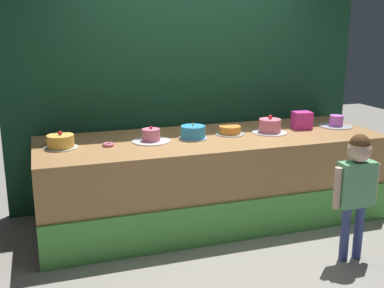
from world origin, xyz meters
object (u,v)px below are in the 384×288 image
(cake_center_left, at_px, (193,132))
(child_figure, at_px, (357,180))
(cake_right, at_px, (270,127))
(cake_center_right, at_px, (230,130))
(pink_box, at_px, (302,120))
(cake_far_right, at_px, (336,122))
(cake_left, at_px, (151,137))
(donut, at_px, (108,145))
(cake_far_left, at_px, (61,142))

(cake_center_left, bearing_deg, child_figure, -49.19)
(cake_center_left, height_order, cake_right, cake_right)
(cake_center_right, bearing_deg, pink_box, -0.25)
(cake_far_right, bearing_deg, pink_box, 176.43)
(cake_left, distance_m, cake_center_left, 0.40)
(donut, height_order, cake_center_left, cake_center_left)
(cake_far_left, height_order, cake_center_right, cake_far_left)
(cake_center_right, relative_size, cake_far_right, 0.85)
(cake_right, bearing_deg, cake_far_right, 2.96)
(cake_left, height_order, cake_right, cake_right)
(pink_box, height_order, cake_far_left, pink_box)
(donut, relative_size, cake_center_left, 0.38)
(cake_left, bearing_deg, cake_center_left, -2.54)
(child_figure, distance_m, cake_right, 1.17)
(child_figure, bearing_deg, cake_far_left, 151.76)
(cake_center_right, bearing_deg, child_figure, -64.05)
(donut, bearing_deg, pink_box, 2.33)
(pink_box, bearing_deg, cake_left, -178.63)
(donut, distance_m, cake_center_left, 0.81)
(child_figure, height_order, cake_left, child_figure)
(cake_center_left, xyz_separation_m, cake_far_right, (1.62, 0.03, -0.02))
(child_figure, distance_m, cake_far_right, 1.35)
(cake_center_left, bearing_deg, cake_far_right, 1.12)
(cake_far_right, bearing_deg, donut, -178.66)
(cake_right, bearing_deg, cake_far_left, 178.72)
(cake_far_left, distance_m, cake_center_left, 1.21)
(donut, height_order, cake_left, cake_left)
(cake_far_left, bearing_deg, cake_center_right, 0.90)
(cake_far_left, bearing_deg, child_figure, -28.24)
(cake_center_left, height_order, cake_center_right, cake_center_left)
(cake_left, height_order, cake_center_right, cake_left)
(child_figure, relative_size, pink_box, 5.83)
(donut, bearing_deg, cake_right, 0.53)
(cake_center_left, xyz_separation_m, cake_right, (0.81, -0.01, 0.00))
(donut, height_order, cake_far_right, cake_far_right)
(donut, xyz_separation_m, cake_left, (0.40, 0.04, 0.03))
(pink_box, bearing_deg, donut, -177.67)
(child_figure, distance_m, cake_center_right, 1.36)
(cake_left, bearing_deg, cake_far_left, 178.81)
(pink_box, distance_m, cake_center_left, 1.21)
(cake_left, bearing_deg, cake_right, -1.33)
(donut, relative_size, cake_far_left, 0.36)
(donut, distance_m, cake_left, 0.41)
(cake_center_left, distance_m, cake_right, 0.81)
(cake_left, bearing_deg, cake_center_right, 2.99)
(pink_box, relative_size, cake_center_right, 0.63)
(child_figure, xyz_separation_m, cake_far_right, (0.62, 1.18, 0.20))
(pink_box, relative_size, cake_left, 0.51)
(donut, bearing_deg, cake_far_right, 1.34)
(cake_far_left, distance_m, cake_right, 2.02)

